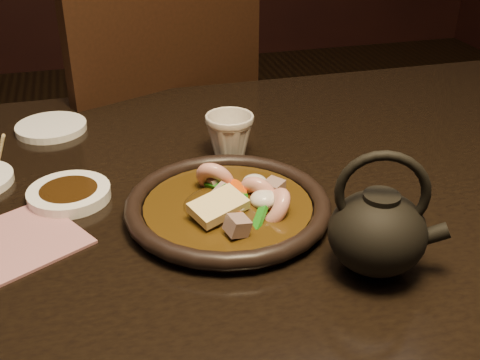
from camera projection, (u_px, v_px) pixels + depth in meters
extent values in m
cube|color=black|center=(151.00, 223.00, 0.80)|extent=(1.60, 0.90, 0.04)
cylinder|color=black|center=(439.00, 231.00, 1.45)|extent=(0.06, 0.06, 0.71)
cube|color=black|center=(134.00, 175.00, 1.49)|extent=(0.59, 0.59, 0.04)
cylinder|color=black|center=(163.00, 205.00, 1.83)|extent=(0.04, 0.04, 0.44)
cylinder|color=black|center=(237.00, 260.00, 1.58)|extent=(0.04, 0.04, 0.44)
cylinder|color=black|center=(49.00, 248.00, 1.63)|extent=(0.04, 0.04, 0.44)
cylinder|color=black|center=(113.00, 319.00, 1.38)|extent=(0.04, 0.04, 0.44)
cube|color=black|center=(173.00, 101.00, 1.23)|extent=(0.40, 0.20, 0.47)
cylinder|color=black|center=(228.00, 212.00, 0.77)|extent=(0.24, 0.24, 0.01)
torus|color=black|center=(228.00, 205.00, 0.77)|extent=(0.26, 0.26, 0.02)
cylinder|color=#322009|center=(228.00, 207.00, 0.77)|extent=(0.22, 0.22, 0.01)
ellipsoid|color=#322009|center=(228.00, 207.00, 0.77)|extent=(0.12, 0.11, 0.03)
torus|color=#DD9E8B|center=(273.00, 210.00, 0.75)|extent=(0.05, 0.06, 0.05)
torus|color=#DD9E8B|center=(258.00, 195.00, 0.78)|extent=(0.06, 0.06, 0.06)
torus|color=#DD9E8B|center=(215.00, 179.00, 0.80)|extent=(0.07, 0.06, 0.06)
cube|color=gray|center=(218.00, 183.00, 0.79)|extent=(0.03, 0.03, 0.03)
cube|color=gray|center=(226.00, 204.00, 0.75)|extent=(0.03, 0.03, 0.03)
cube|color=gray|center=(237.00, 226.00, 0.70)|extent=(0.03, 0.03, 0.03)
cube|color=gray|center=(224.00, 196.00, 0.77)|extent=(0.03, 0.04, 0.03)
cube|color=gray|center=(274.00, 188.00, 0.80)|extent=(0.03, 0.03, 0.02)
cube|color=gray|center=(232.00, 202.00, 0.77)|extent=(0.04, 0.04, 0.03)
cylinder|color=#FB5207|center=(262.00, 202.00, 0.76)|extent=(0.05, 0.05, 0.02)
cylinder|color=#FB5207|center=(230.00, 213.00, 0.74)|extent=(0.05, 0.05, 0.04)
cylinder|color=#FB5207|center=(206.00, 208.00, 0.74)|extent=(0.02, 0.04, 0.04)
cylinder|color=#FB5207|center=(236.00, 190.00, 0.77)|extent=(0.04, 0.05, 0.03)
cylinder|color=#FB5207|center=(259.00, 197.00, 0.78)|extent=(0.04, 0.05, 0.03)
cylinder|color=#FB5207|center=(211.00, 176.00, 0.82)|extent=(0.05, 0.05, 0.03)
cube|color=#1B6D14|center=(218.00, 206.00, 0.75)|extent=(0.04, 0.02, 0.02)
cube|color=#1B6D14|center=(239.00, 195.00, 0.76)|extent=(0.01, 0.04, 0.02)
cube|color=#1B6D14|center=(259.00, 219.00, 0.73)|extent=(0.03, 0.04, 0.02)
cube|color=#1B6D14|center=(218.00, 206.00, 0.75)|extent=(0.04, 0.02, 0.02)
cube|color=#1B6D14|center=(215.00, 185.00, 0.78)|extent=(0.03, 0.04, 0.02)
ellipsoid|color=beige|center=(255.00, 183.00, 0.80)|extent=(0.03, 0.03, 0.02)
ellipsoid|color=beige|center=(211.00, 210.00, 0.75)|extent=(0.03, 0.04, 0.02)
ellipsoid|color=beige|center=(233.00, 207.00, 0.73)|extent=(0.03, 0.02, 0.02)
ellipsoid|color=beige|center=(260.00, 202.00, 0.77)|extent=(0.03, 0.03, 0.02)
ellipsoid|color=beige|center=(264.00, 199.00, 0.75)|extent=(0.04, 0.03, 0.02)
cube|color=#F9DE94|center=(218.00, 206.00, 0.73)|extent=(0.08, 0.07, 0.03)
cylinder|color=white|center=(69.00, 194.00, 0.81)|extent=(0.11, 0.11, 0.02)
cylinder|color=white|center=(51.00, 127.00, 1.01)|extent=(0.12, 0.12, 0.01)
imported|color=beige|center=(230.00, 135.00, 0.91)|extent=(0.08, 0.08, 0.07)
cube|color=#A4646A|center=(18.00, 241.00, 0.72)|extent=(0.18, 0.18, 0.00)
ellipsoid|color=black|center=(377.00, 233.00, 0.65)|extent=(0.11, 0.11, 0.09)
cylinder|color=black|center=(381.00, 201.00, 0.63)|extent=(0.04, 0.04, 0.02)
cylinder|color=black|center=(428.00, 236.00, 0.65)|extent=(0.05, 0.03, 0.04)
torus|color=black|center=(382.00, 194.00, 0.63)|extent=(0.10, 0.05, 0.10)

